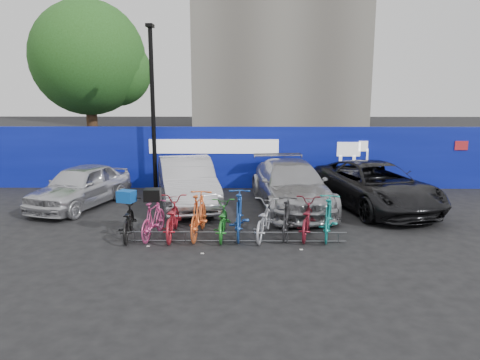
{
  "coord_description": "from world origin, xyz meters",
  "views": [
    {
      "loc": [
        0.23,
        -12.0,
        3.93
      ],
      "look_at": [
        0.06,
        2.0,
        1.11
      ],
      "focal_mm": 35.0,
      "sensor_mm": 36.0,
      "label": 1
    }
  ],
  "objects_px": {
    "bike_1": "(153,219)",
    "bike_3": "(199,214)",
    "tree": "(94,61)",
    "bike_0": "(128,220)",
    "bike_2": "(172,218)",
    "bike_4": "(222,220)",
    "lamppost": "(153,104)",
    "car_1": "(187,182)",
    "bike_6": "(263,220)",
    "bike_9": "(328,217)",
    "bike_7": "(287,218)",
    "bike_8": "(306,218)",
    "bike_rack": "(236,237)",
    "car_2": "(291,185)",
    "car_0": "(81,186)",
    "bike_5": "(239,214)",
    "car_3": "(375,186)"
  },
  "relations": [
    {
      "from": "bike_2",
      "to": "bike_4",
      "type": "distance_m",
      "value": 1.33
    },
    {
      "from": "bike_1",
      "to": "bike_6",
      "type": "xyz_separation_m",
      "value": [
        2.89,
        0.03,
        -0.02
      ]
    },
    {
      "from": "car_3",
      "to": "bike_2",
      "type": "distance_m",
      "value": 6.88
    },
    {
      "from": "bike_1",
      "to": "bike_2",
      "type": "bearing_deg",
      "value": -162.99
    },
    {
      "from": "lamppost",
      "to": "car_1",
      "type": "height_order",
      "value": "lamppost"
    },
    {
      "from": "bike_1",
      "to": "car_1",
      "type": "bearing_deg",
      "value": -87.88
    },
    {
      "from": "bike_0",
      "to": "bike_4",
      "type": "height_order",
      "value": "bike_0"
    },
    {
      "from": "bike_0",
      "to": "bike_2",
      "type": "relative_size",
      "value": 0.93
    },
    {
      "from": "bike_4",
      "to": "bike_6",
      "type": "height_order",
      "value": "bike_6"
    },
    {
      "from": "bike_5",
      "to": "car_1",
      "type": "bearing_deg",
      "value": -60.23
    },
    {
      "from": "car_0",
      "to": "bike_5",
      "type": "xyz_separation_m",
      "value": [
        5.27,
        -3.02,
        -0.09
      ]
    },
    {
      "from": "bike_1",
      "to": "bike_3",
      "type": "xyz_separation_m",
      "value": [
        1.18,
        0.1,
        0.1
      ]
    },
    {
      "from": "car_3",
      "to": "bike_0",
      "type": "bearing_deg",
      "value": -172.24
    },
    {
      "from": "bike_0",
      "to": "bike_6",
      "type": "xyz_separation_m",
      "value": [
        3.57,
        0.05,
        -0.0
      ]
    },
    {
      "from": "bike_1",
      "to": "bike_3",
      "type": "relative_size",
      "value": 0.83
    },
    {
      "from": "bike_0",
      "to": "bike_9",
      "type": "xyz_separation_m",
      "value": [
        5.27,
        0.06,
        0.08
      ]
    },
    {
      "from": "bike_2",
      "to": "bike_5",
      "type": "relative_size",
      "value": 0.96
    },
    {
      "from": "tree",
      "to": "bike_6",
      "type": "xyz_separation_m",
      "value": [
        7.48,
        -10.22,
        -4.59
      ]
    },
    {
      "from": "lamppost",
      "to": "car_0",
      "type": "relative_size",
      "value": 1.48
    },
    {
      "from": "bike_rack",
      "to": "car_3",
      "type": "xyz_separation_m",
      "value": [
        4.44,
        3.53,
        0.59
      ]
    },
    {
      "from": "lamppost",
      "to": "bike_8",
      "type": "xyz_separation_m",
      "value": [
        5.05,
        -5.45,
        -2.78
      ]
    },
    {
      "from": "lamppost",
      "to": "bike_2",
      "type": "bearing_deg",
      "value": -74.98
    },
    {
      "from": "bike_2",
      "to": "bike_1",
      "type": "bearing_deg",
      "value": 5.8
    },
    {
      "from": "car_0",
      "to": "car_3",
      "type": "bearing_deg",
      "value": 17.3
    },
    {
      "from": "bike_2",
      "to": "bike_4",
      "type": "height_order",
      "value": "bike_2"
    },
    {
      "from": "car_3",
      "to": "bike_6",
      "type": "xyz_separation_m",
      "value": [
        -3.74,
        -3.09,
        -0.27
      ]
    },
    {
      "from": "bike_2",
      "to": "bike_8",
      "type": "relative_size",
      "value": 1.05
    },
    {
      "from": "car_2",
      "to": "car_3",
      "type": "relative_size",
      "value": 0.97
    },
    {
      "from": "car_2",
      "to": "bike_7",
      "type": "height_order",
      "value": "car_2"
    },
    {
      "from": "bike_6",
      "to": "bike_9",
      "type": "bearing_deg",
      "value": -167.27
    },
    {
      "from": "car_3",
      "to": "bike_3",
      "type": "xyz_separation_m",
      "value": [
        -5.45,
        -3.02,
        -0.14
      ]
    },
    {
      "from": "bike_1",
      "to": "bike_7",
      "type": "bearing_deg",
      "value": -168.09
    },
    {
      "from": "bike_6",
      "to": "bike_8",
      "type": "distance_m",
      "value": 1.15
    },
    {
      "from": "car_1",
      "to": "bike_8",
      "type": "bearing_deg",
      "value": -55.63
    },
    {
      "from": "car_2",
      "to": "bike_4",
      "type": "bearing_deg",
      "value": -130.92
    },
    {
      "from": "car_1",
      "to": "bike_1",
      "type": "bearing_deg",
      "value": -111.08
    },
    {
      "from": "bike_rack",
      "to": "bike_9",
      "type": "relative_size",
      "value": 3.01
    },
    {
      "from": "bike_rack",
      "to": "bike_2",
      "type": "relative_size",
      "value": 2.84
    },
    {
      "from": "bike_9",
      "to": "tree",
      "type": "bearing_deg",
      "value": -34.59
    },
    {
      "from": "bike_rack",
      "to": "bike_8",
      "type": "bearing_deg",
      "value": 16.71
    },
    {
      "from": "bike_3",
      "to": "car_1",
      "type": "bearing_deg",
      "value": -72.4
    },
    {
      "from": "bike_7",
      "to": "bike_9",
      "type": "distance_m",
      "value": 1.09
    },
    {
      "from": "bike_rack",
      "to": "car_3",
      "type": "distance_m",
      "value": 5.71
    },
    {
      "from": "car_2",
      "to": "bike_2",
      "type": "height_order",
      "value": "car_2"
    },
    {
      "from": "tree",
      "to": "bike_0",
      "type": "distance_m",
      "value": 11.9
    },
    {
      "from": "bike_1",
      "to": "bike_4",
      "type": "xyz_separation_m",
      "value": [
        1.81,
        0.02,
        -0.03
      ]
    },
    {
      "from": "bike_0",
      "to": "bike_8",
      "type": "xyz_separation_m",
      "value": [
        4.72,
        0.16,
        0.01
      ]
    },
    {
      "from": "car_1",
      "to": "bike_3",
      "type": "relative_size",
      "value": 2.39
    },
    {
      "from": "bike_1",
      "to": "car_2",
      "type": "bearing_deg",
      "value": -131.68
    },
    {
      "from": "car_0",
      "to": "bike_5",
      "type": "bearing_deg",
      "value": -12.28
    }
  ]
}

